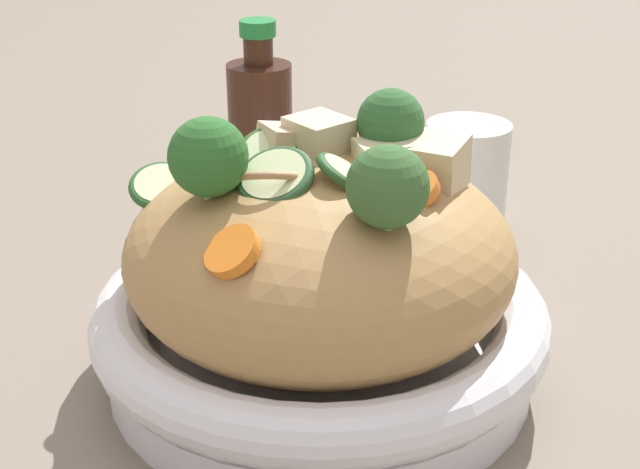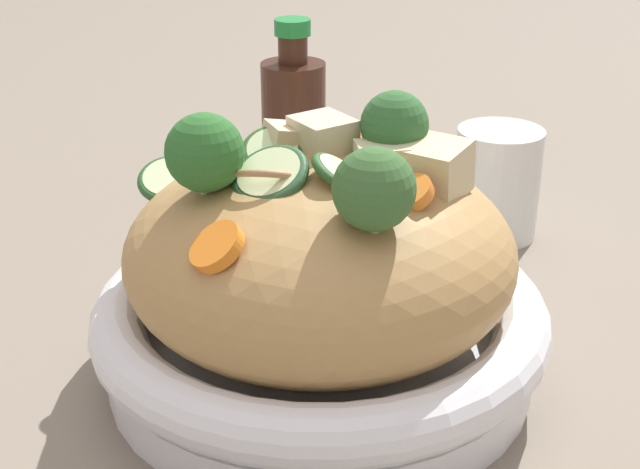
{
  "view_description": "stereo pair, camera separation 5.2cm",
  "coord_description": "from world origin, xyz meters",
  "views": [
    {
      "loc": [
        -0.43,
        -0.18,
        0.31
      ],
      "look_at": [
        0.0,
        0.0,
        0.09
      ],
      "focal_mm": 50.52,
      "sensor_mm": 36.0,
      "label": 1
    },
    {
      "loc": [
        -0.41,
        -0.22,
        0.31
      ],
      "look_at": [
        0.0,
        0.0,
        0.09
      ],
      "focal_mm": 50.52,
      "sensor_mm": 36.0,
      "label": 2
    }
  ],
  "objects": [
    {
      "name": "soy_sauce_bottle",
      "position": [
        0.21,
        0.14,
        0.07
      ],
      "size": [
        0.05,
        0.05,
        0.16
      ],
      "color": "#381E14",
      "rests_on": "ground_plane"
    },
    {
      "name": "chicken_chunks",
      "position": [
        0.02,
        -0.02,
        0.14
      ],
      "size": [
        0.05,
        0.12,
        0.04
      ],
      "color": "beige",
      "rests_on": "serving_bowl"
    },
    {
      "name": "broccoli_florets",
      "position": [
        -0.02,
        -0.01,
        0.15
      ],
      "size": [
        0.13,
        0.15,
        0.06
      ],
      "color": "#9EBE78",
      "rests_on": "serving_bowl"
    },
    {
      "name": "ground_plane",
      "position": [
        0.0,
        0.0,
        0.0
      ],
      "size": [
        3.0,
        3.0,
        0.0
      ],
      "primitive_type": "plane",
      "color": "slate"
    },
    {
      "name": "drinking_glass",
      "position": [
        0.24,
        -0.03,
        0.04
      ],
      "size": [
        0.07,
        0.07,
        0.09
      ],
      "color": "silver",
      "rests_on": "ground_plane"
    },
    {
      "name": "zucchini_slices",
      "position": [
        -0.02,
        0.03,
        0.13
      ],
      "size": [
        0.08,
        0.16,
        0.05
      ],
      "color": "beige",
      "rests_on": "serving_bowl"
    },
    {
      "name": "serving_bowl",
      "position": [
        0.0,
        0.0,
        0.03
      ],
      "size": [
        0.27,
        0.27,
        0.06
      ],
      "color": "white",
      "rests_on": "ground_plane"
    },
    {
      "name": "carrot_coins",
      "position": [
        -0.02,
        -0.01,
        0.13
      ],
      "size": [
        0.18,
        0.11,
        0.03
      ],
      "color": "orange",
      "rests_on": "serving_bowl"
    },
    {
      "name": "noodle_heap",
      "position": [
        0.0,
        0.0,
        0.08
      ],
      "size": [
        0.23,
        0.23,
        0.12
      ],
      "color": "#AB844D",
      "rests_on": "serving_bowl"
    }
  ]
}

